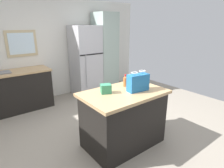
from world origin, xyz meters
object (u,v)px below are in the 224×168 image
(shopping_bag, at_px, (138,82))
(ear_defenders, at_px, (131,83))
(small_box, at_px, (106,89))
(bottle, at_px, (125,81))
(kitchen_island, at_px, (123,118))
(tall_cabinet, at_px, (105,53))
(refrigerator, at_px, (86,61))

(shopping_bag, distance_m, ear_defenders, 0.37)
(shopping_bag, distance_m, small_box, 0.51)
(bottle, bearing_deg, shopping_bag, -87.49)
(kitchen_island, distance_m, bottle, 0.61)
(kitchen_island, xyz_separation_m, tall_cabinet, (1.39, 2.43, 0.64))
(refrigerator, height_order, tall_cabinet, tall_cabinet)
(bottle, distance_m, ear_defenders, 0.19)
(refrigerator, xyz_separation_m, shopping_bag, (-0.54, -2.52, 0.12))
(kitchen_island, bearing_deg, shopping_bag, -24.57)
(small_box, distance_m, bottle, 0.45)
(refrigerator, height_order, shopping_bag, refrigerator)
(tall_cabinet, relative_size, ear_defenders, 11.14)
(refrigerator, bearing_deg, bottle, -103.80)
(tall_cabinet, bearing_deg, small_box, -125.52)
(kitchen_island, bearing_deg, small_box, 153.30)
(bottle, relative_size, ear_defenders, 1.04)
(shopping_bag, xyz_separation_m, ear_defenders, (0.16, 0.31, -0.11))
(bottle, bearing_deg, refrigerator, 76.20)
(bottle, xyz_separation_m, ear_defenders, (0.17, 0.03, -0.07))
(bottle, bearing_deg, kitchen_island, -135.96)
(shopping_bag, bearing_deg, refrigerator, 77.94)
(kitchen_island, relative_size, bottle, 6.27)
(refrigerator, xyz_separation_m, bottle, (-0.55, -2.24, 0.07))
(tall_cabinet, height_order, bottle, tall_cabinet)
(tall_cabinet, xyz_separation_m, ear_defenders, (-1.03, -2.21, -0.17))
(kitchen_island, bearing_deg, tall_cabinet, 60.18)
(kitchen_island, bearing_deg, bottle, 44.04)
(kitchen_island, bearing_deg, ear_defenders, 31.02)
(kitchen_island, height_order, ear_defenders, ear_defenders)
(small_box, bearing_deg, tall_cabinet, 54.48)
(tall_cabinet, relative_size, shopping_bag, 6.25)
(tall_cabinet, relative_size, small_box, 14.35)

